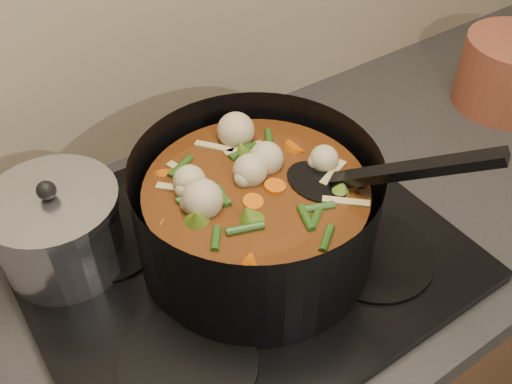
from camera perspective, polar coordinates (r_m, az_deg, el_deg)
stovetop at (r=0.88m, az=-1.83°, el=-5.99°), size 0.62×0.54×0.03m
stockpot at (r=0.82m, az=0.06°, el=-2.11°), size 0.44×0.45×0.25m
saucepan at (r=0.86m, az=-19.05°, el=-3.49°), size 0.19×0.19×0.15m
terracotta_crock at (r=1.28m, az=24.11°, el=10.84°), size 0.27×0.27×0.14m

